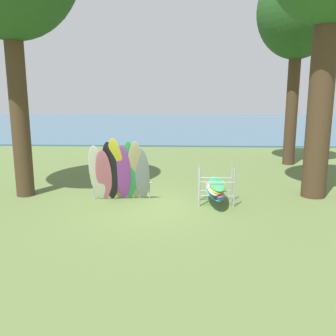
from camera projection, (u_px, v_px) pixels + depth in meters
ground_plane at (143, 207)px, 11.72m from camera, size 80.00×80.00×0.00m
lake_water at (173, 124)px, 42.29m from camera, size 80.00×36.00×0.10m
tree_mid_behind at (298, 14)px, 17.30m from camera, size 3.85×3.85×9.58m
leaning_board_pile at (120, 172)px, 12.14m from camera, size 2.05×1.11×2.21m
board_storage_rack at (216, 188)px, 11.98m from camera, size 1.15×2.13×1.25m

